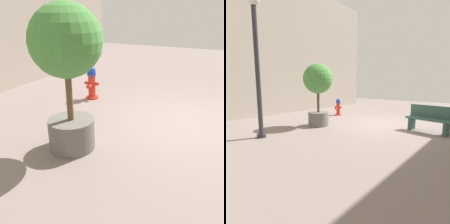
{
  "view_description": "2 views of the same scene",
  "coord_description": "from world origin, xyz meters",
  "views": [
    {
      "loc": [
        -0.72,
        5.26,
        2.4
      ],
      "look_at": [
        1.26,
        1.26,
        0.54
      ],
      "focal_mm": 40.28,
      "sensor_mm": 36.0,
      "label": 1
    },
    {
      "loc": [
        -3.76,
        7.2,
        1.71
      ],
      "look_at": [
        1.21,
        1.33,
        0.55
      ],
      "focal_mm": 29.92,
      "sensor_mm": 36.0,
      "label": 2
    }
  ],
  "objects": [
    {
      "name": "ground_plane",
      "position": [
        0.0,
        0.0,
        0.0
      ],
      "size": [
        23.4,
        23.4,
        0.0
      ],
      "primitive_type": "plane",
      "color": "gray"
    },
    {
      "name": "bench_near",
      "position": [
        -2.04,
        0.16,
        0.49
      ],
      "size": [
        1.55,
        0.66,
        0.95
      ],
      "color": "#33594C",
      "rests_on": "ground_plane"
    },
    {
      "name": "fire_hydrant",
      "position": [
        2.82,
        -0.59,
        0.46
      ],
      "size": [
        0.43,
        0.41,
        0.91
      ],
      "color": "red",
      "rests_on": "ground_plane"
    },
    {
      "name": "street_lamp",
      "position": [
        1.89,
        4.34,
        2.66
      ],
      "size": [
        0.36,
        0.36,
        4.32
      ],
      "color": "#2D2D33",
      "rests_on": "ground_plane"
    },
    {
      "name": "planter_tree",
      "position": [
        1.75,
        1.94,
        1.61
      ],
      "size": [
        1.19,
        1.19,
        2.51
      ],
      "color": "slate",
      "rests_on": "ground_plane"
    },
    {
      "name": "building_facade_right",
      "position": [
        5.92,
        2.7,
        3.77
      ],
      "size": [
        0.7,
        18.0,
        7.55
      ],
      "primitive_type": "cube",
      "color": "#B2A899",
      "rests_on": "ground_plane"
    }
  ]
}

